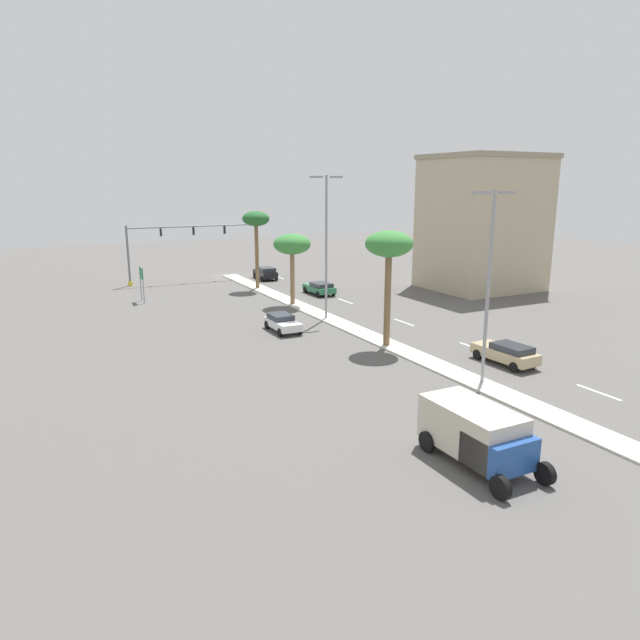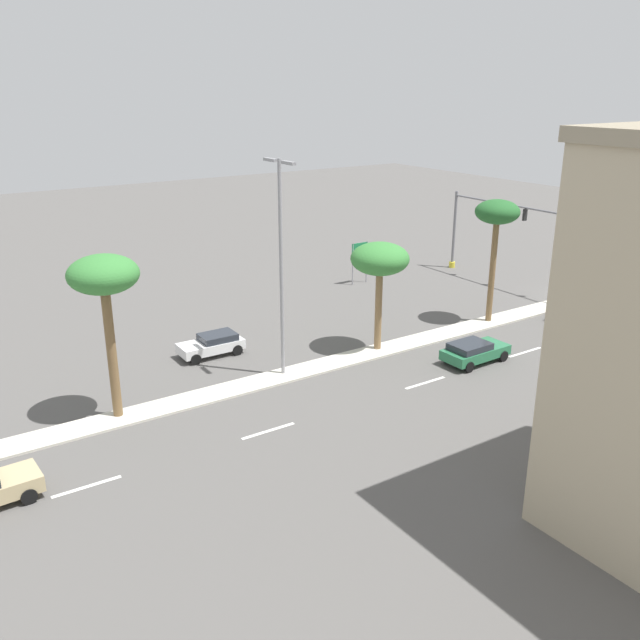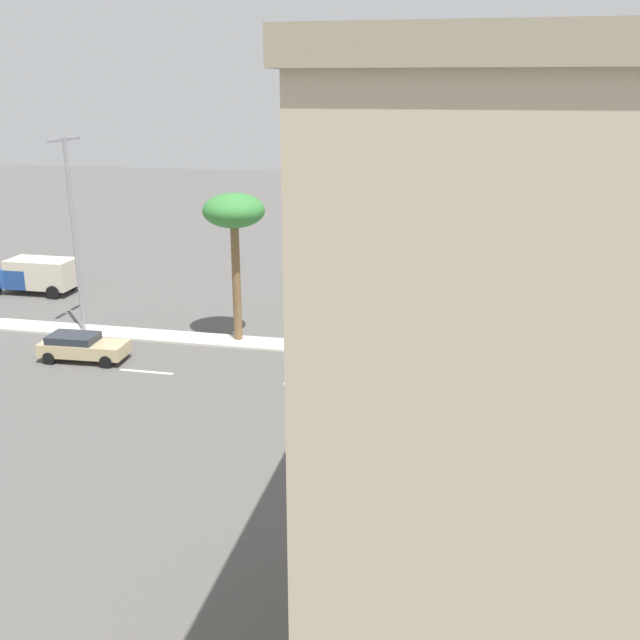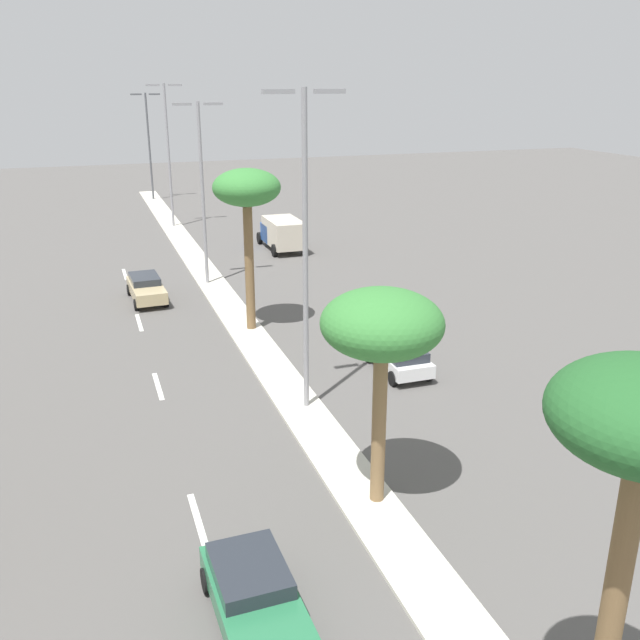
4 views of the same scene
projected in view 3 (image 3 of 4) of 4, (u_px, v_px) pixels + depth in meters
The scene contains 14 objects.
ground_plane at pixel (293, 347), 39.28m from camera, with size 160.00×160.00×0.00m, color #565451.
median_curb at pixel (134, 334), 41.11m from camera, with size 1.80×83.66×0.12m, color beige.
lane_stripe_far at pixel (528, 404), 32.24m from camera, with size 0.20×2.80×0.01m, color silver.
lane_stripe_right at pixel (313, 386), 34.19m from camera, with size 0.20×2.80×0.01m, color silver.
lane_stripe_center at pixel (146, 372), 35.87m from camera, with size 0.20×2.80×0.01m, color silver.
commercial_building at pixel (590, 418), 14.66m from camera, with size 11.14×10.12×14.22m.
palm_tree_inboard at pixel (550, 255), 35.24m from camera, with size 3.47×3.47×6.58m.
palm_tree_outboard at pixel (234, 215), 38.05m from camera, with size 3.27×3.27×8.01m.
street_lamp_rear at pixel (412, 225), 36.15m from camera, with size 2.90×0.24×11.76m.
street_lamp_center at pixel (73, 222), 39.47m from camera, with size 2.90×0.24×10.78m.
sedan_tan_far at pixel (82, 346), 37.16m from camera, with size 2.02×4.46×1.37m.
sedan_white_rear at pixel (382, 312), 43.01m from camera, with size 1.87×3.85×1.29m.
sedan_green_outboard at pixel (631, 392), 31.75m from camera, with size 2.04×4.12×1.29m.
box_truck at pixel (37, 274), 49.00m from camera, with size 2.53×5.53×2.36m.
Camera 3 is at (-35.77, 23.40, 13.55)m, focal length 40.81 mm.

